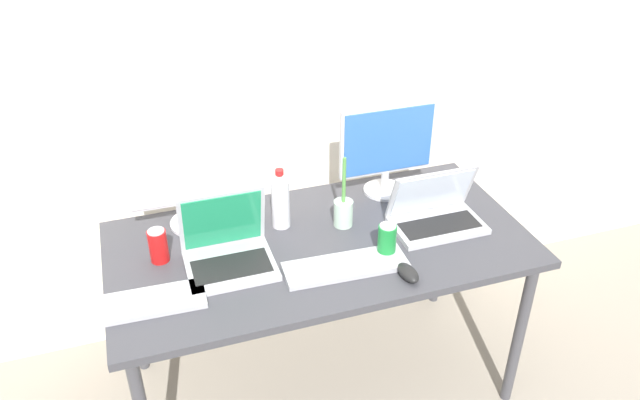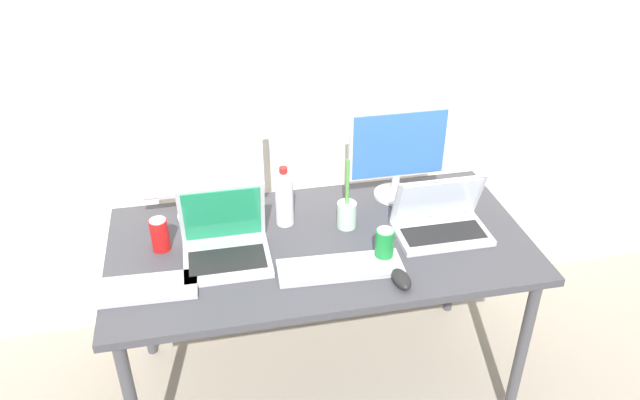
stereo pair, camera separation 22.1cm
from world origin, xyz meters
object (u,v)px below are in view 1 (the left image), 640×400
soda_can_by_laptop (158,246)px  mouse_by_keyboard (408,273)px  keyboard_main (147,303)px  keyboard_aux (346,266)px  laptop_secondary (435,212)px  laptop_silver (227,248)px  water_bottle (280,201)px  monitor_center (387,147)px  work_desk (320,255)px  bamboo_vase (343,211)px  monitor_left (190,170)px  soda_can_near_keyboard (387,240)px

soda_can_by_laptop → mouse_by_keyboard: bearing=-24.9°
keyboard_main → keyboard_aux: same height
laptop_secondary → keyboard_main: bearing=-173.3°
laptop_silver → water_bottle: laptop_silver is taller
laptop_secondary → monitor_center: bearing=106.6°
work_desk → keyboard_aux: 0.20m
bamboo_vase → work_desk: bearing=-147.0°
laptop_secondary → soda_can_by_laptop: laptop_secondary is taller
soda_can_by_laptop → laptop_silver: bearing=-21.3°
laptop_silver → laptop_secondary: size_ratio=0.88×
work_desk → monitor_left: bearing=147.7°
keyboard_aux → soda_can_near_keyboard: (0.17, 0.03, 0.05)m
monitor_center → mouse_by_keyboard: size_ratio=3.67×
laptop_silver → laptop_secondary: (0.80, -0.01, -0.01)m
soda_can_by_laptop → bamboo_vase: (0.69, 0.01, -0.00)m
bamboo_vase → monitor_center: bearing=35.3°
soda_can_near_keyboard → monitor_left: bearing=145.9°
bamboo_vase → laptop_silver: bearing=-168.5°
monitor_center → laptop_silver: 0.78m
monitor_left → keyboard_main: (-0.23, -0.42, -0.23)m
mouse_by_keyboard → laptop_secondary: bearing=44.2°
monitor_left → soda_can_by_laptop: (-0.16, -0.19, -0.17)m
soda_can_near_keyboard → soda_can_by_laptop: 0.80m
monitor_left → keyboard_aux: monitor_left is taller
keyboard_main → laptop_secondary: bearing=9.0°
work_desk → bamboo_vase: (0.12, 0.08, 0.12)m
soda_can_near_keyboard → monitor_center: bearing=67.3°
soda_can_near_keyboard → soda_can_by_laptop: (-0.77, 0.22, 0.00)m
laptop_silver → keyboard_main: 0.33m
mouse_by_keyboard → water_bottle: size_ratio=0.45×
laptop_silver → keyboard_main: (-0.29, -0.14, -0.05)m
work_desk → monitor_left: monitor_left is taller
work_desk → laptop_silver: bearing=-177.1°
keyboard_main → laptop_silver: bearing=27.9°
keyboard_main → bamboo_vase: bearing=19.5°
laptop_secondary → bamboo_vase: size_ratio=1.18×
monitor_left → work_desk: bearing=-32.3°
monitor_left → bamboo_vase: size_ratio=1.70×
monitor_left → monitor_center: 0.78m
keyboard_aux → keyboard_main: bearing=-179.2°
monitor_left → laptop_secondary: (0.87, -0.29, -0.19)m
monitor_left → soda_can_near_keyboard: 0.76m
monitor_center → laptop_silver: (-0.71, -0.27, -0.15)m
monitor_center → laptop_silver: size_ratio=1.32×
water_bottle → soda_can_by_laptop: (-0.47, -0.08, -0.05)m
mouse_by_keyboard → water_bottle: 0.56m
laptop_secondary → bamboo_vase: bamboo_vase is taller
laptop_silver → mouse_by_keyboard: (0.56, -0.28, -0.04)m
keyboard_main → soda_can_near_keyboard: 0.84m
soda_can_near_keyboard → soda_can_by_laptop: same height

